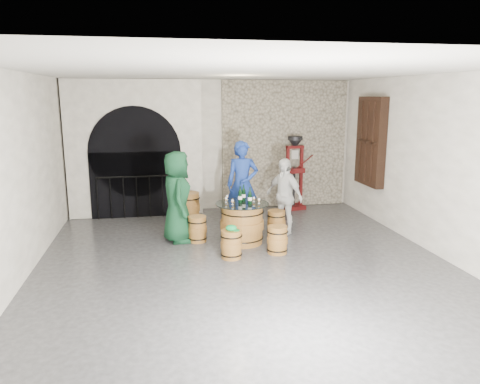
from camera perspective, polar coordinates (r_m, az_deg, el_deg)
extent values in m
plane|color=#2E2E31|center=(7.87, 0.57, -9.02)|extent=(8.00, 8.00, 0.00)
plane|color=silver|center=(11.36, -3.30, 5.82)|extent=(8.00, 0.00, 8.00)
plane|color=silver|center=(3.71, 12.61, -7.59)|extent=(8.00, 0.00, 8.00)
plane|color=silver|center=(7.60, -26.28, 1.50)|extent=(0.00, 8.00, 8.00)
plane|color=silver|center=(8.80, 23.59, 3.02)|extent=(0.00, 8.00, 8.00)
plane|color=beige|center=(7.35, 0.62, 14.95)|extent=(8.00, 8.00, 0.00)
cube|color=#9F957F|center=(11.66, 5.60, 5.95)|extent=(3.20, 0.12, 3.18)
cube|color=silver|center=(11.03, -13.01, 5.35)|extent=(3.10, 0.50, 3.18)
cube|color=black|center=(10.90, -12.86, 0.88)|extent=(2.10, 0.03, 1.55)
cylinder|color=black|center=(10.78, -13.05, 4.93)|extent=(2.10, 0.03, 2.10)
cylinder|color=black|center=(10.80, -12.92, 1.88)|extent=(1.79, 0.04, 0.04)
cylinder|color=black|center=(10.97, -17.46, -0.83)|extent=(0.02, 0.02, 0.98)
cylinder|color=black|center=(10.93, -15.92, -0.77)|extent=(0.02, 0.02, 0.98)
cylinder|color=black|center=(10.91, -14.36, -0.71)|extent=(0.02, 0.02, 0.98)
cylinder|color=black|center=(10.89, -12.80, -0.65)|extent=(0.02, 0.02, 0.98)
cylinder|color=black|center=(10.88, -11.24, -0.60)|extent=(0.02, 0.02, 0.98)
cylinder|color=black|center=(10.88, -9.67, -0.54)|extent=(0.02, 0.02, 0.98)
cylinder|color=black|center=(10.89, -8.11, -0.48)|extent=(0.02, 0.02, 0.98)
cube|color=black|center=(10.79, 16.10, 6.11)|extent=(0.20, 1.10, 2.00)
cube|color=black|center=(10.76, 15.86, 6.11)|extent=(0.06, 0.88, 1.76)
cube|color=black|center=(10.78, 16.01, 6.11)|extent=(0.22, 0.92, 0.06)
cube|color=black|center=(10.52, 16.70, 5.93)|extent=(0.22, 0.06, 1.80)
cube|color=black|center=(10.78, 16.01, 6.11)|extent=(0.22, 0.06, 1.80)
cube|color=black|center=(11.04, 15.34, 6.28)|extent=(0.22, 0.06, 1.80)
cylinder|color=brown|center=(8.85, 0.26, -4.05)|extent=(0.79, 0.79, 0.75)
cylinder|color=brown|center=(8.85, 0.26, -4.05)|extent=(0.85, 0.85, 0.17)
torus|color=black|center=(8.92, 0.26, -5.62)|extent=(0.85, 0.85, 0.02)
torus|color=black|center=(8.78, 0.26, -2.45)|extent=(0.85, 0.85, 0.02)
cylinder|color=brown|center=(8.75, 0.26, -1.63)|extent=(0.81, 0.81, 0.02)
cylinder|color=black|center=(8.74, 0.26, -1.47)|extent=(1.03, 1.03, 0.01)
cylinder|color=brown|center=(8.99, -5.38, -4.69)|extent=(0.35, 0.35, 0.49)
cylinder|color=brown|center=(8.99, -5.38, -4.69)|extent=(0.38, 0.38, 0.11)
torus|color=black|center=(9.04, -5.36, -5.71)|extent=(0.39, 0.39, 0.02)
torus|color=black|center=(8.95, -5.40, -3.67)|extent=(0.39, 0.39, 0.02)
cylinder|color=brown|center=(8.92, -5.41, -3.12)|extent=(0.36, 0.36, 0.02)
cylinder|color=brown|center=(9.73, 0.29, -3.34)|extent=(0.35, 0.35, 0.49)
cylinder|color=brown|center=(9.73, 0.29, -3.34)|extent=(0.38, 0.38, 0.11)
torus|color=black|center=(9.78, 0.29, -4.28)|extent=(0.39, 0.39, 0.02)
torus|color=black|center=(9.69, 0.29, -2.39)|extent=(0.39, 0.39, 0.02)
cylinder|color=brown|center=(9.67, 0.29, -1.88)|extent=(0.36, 0.36, 0.02)
cylinder|color=brown|center=(9.42, 4.58, -3.91)|extent=(0.35, 0.35, 0.49)
cylinder|color=brown|center=(9.42, 4.58, -3.91)|extent=(0.38, 0.38, 0.11)
torus|color=black|center=(9.46, 4.56, -4.88)|extent=(0.39, 0.39, 0.02)
torus|color=black|center=(9.37, 4.59, -2.92)|extent=(0.39, 0.39, 0.02)
cylinder|color=brown|center=(9.35, 4.60, -2.40)|extent=(0.36, 0.36, 0.02)
cylinder|color=brown|center=(8.33, 4.71, -6.05)|extent=(0.35, 0.35, 0.49)
cylinder|color=brown|center=(8.33, 4.71, -6.05)|extent=(0.38, 0.38, 0.11)
torus|color=black|center=(8.38, 4.69, -7.14)|extent=(0.39, 0.39, 0.02)
torus|color=black|center=(8.28, 4.73, -4.95)|extent=(0.39, 0.39, 0.02)
cylinder|color=brown|center=(8.26, 4.74, -4.37)|extent=(0.36, 0.36, 0.02)
cylinder|color=brown|center=(8.06, -1.10, -6.63)|extent=(0.35, 0.35, 0.49)
cylinder|color=brown|center=(8.06, -1.10, -6.63)|extent=(0.38, 0.38, 0.11)
torus|color=black|center=(8.12, -1.09, -7.75)|extent=(0.39, 0.39, 0.02)
torus|color=black|center=(8.01, -1.10, -5.50)|extent=(0.39, 0.39, 0.02)
cylinder|color=brown|center=(7.99, -1.10, -4.90)|extent=(0.36, 0.36, 0.02)
ellipsoid|color=#0B8238|center=(7.97, -1.10, -4.53)|extent=(0.19, 0.19, 0.11)
cylinder|color=#0B8238|center=(7.97, -0.50, -4.84)|extent=(0.13, 0.13, 0.01)
imported|color=#103A20|center=(8.91, -7.89, -0.61)|extent=(0.60, 0.89, 1.79)
imported|color=navy|center=(9.81, 0.30, 0.95)|extent=(0.73, 0.53, 1.88)
imported|color=silver|center=(9.41, 5.53, -0.52)|extent=(0.82, 0.99, 1.58)
cylinder|color=black|center=(8.76, 0.03, -0.65)|extent=(0.07, 0.07, 0.22)
cylinder|color=white|center=(8.76, 0.03, -0.71)|extent=(0.08, 0.08, 0.06)
cone|color=black|center=(8.73, 0.03, 0.15)|extent=(0.07, 0.07, 0.05)
cylinder|color=black|center=(8.72, 0.03, 0.51)|extent=(0.03, 0.03, 0.07)
cylinder|color=black|center=(8.66, 1.26, -0.79)|extent=(0.07, 0.07, 0.22)
cylinder|color=white|center=(8.67, 1.26, -0.86)|extent=(0.08, 0.08, 0.06)
cone|color=black|center=(8.64, 1.26, 0.02)|extent=(0.07, 0.07, 0.05)
cylinder|color=black|center=(8.63, 1.26, 0.37)|extent=(0.03, 0.03, 0.07)
cylinder|color=black|center=(8.92, 0.47, -0.41)|extent=(0.07, 0.07, 0.22)
cylinder|color=white|center=(8.92, 0.46, -0.48)|extent=(0.08, 0.08, 0.06)
cone|color=black|center=(8.90, 0.47, 0.37)|extent=(0.07, 0.07, 0.05)
cylinder|color=black|center=(8.88, 0.47, 0.72)|extent=(0.03, 0.03, 0.07)
cylinder|color=brown|center=(10.41, -6.41, -1.94)|extent=(0.46, 0.46, 0.65)
cylinder|color=brown|center=(10.41, -6.41, -1.94)|extent=(0.50, 0.50, 0.14)
torus|color=black|center=(10.46, -6.38, -3.12)|extent=(0.51, 0.51, 0.02)
torus|color=black|center=(10.35, -6.44, -0.75)|extent=(0.51, 0.51, 0.02)
cylinder|color=brown|center=(10.33, -6.45, -0.13)|extent=(0.47, 0.47, 0.02)
cube|color=#500E0D|center=(11.63, 6.73, -1.87)|extent=(0.58, 0.50, 0.10)
cube|color=#500E0D|center=(11.44, 6.85, 2.71)|extent=(0.51, 0.38, 0.12)
cube|color=#500E0D|center=(11.36, 6.92, 5.62)|extent=(0.47, 0.20, 0.07)
cylinder|color=black|center=(11.51, 6.79, 0.71)|extent=(0.05, 0.05, 0.97)
cylinder|color=black|center=(11.34, 6.95, 6.74)|extent=(0.37, 0.37, 0.09)
cone|color=black|center=(11.35, 6.93, 6.15)|extent=(0.37, 0.37, 0.19)
cube|color=#500E0D|center=(11.37, 5.97, 1.84)|extent=(0.08, 0.08, 1.55)
cube|color=#500E0D|center=(11.56, 7.67, 1.96)|extent=(0.08, 0.08, 1.55)
cylinder|color=#500E0D|center=(11.51, 8.24, 3.86)|extent=(0.41, 0.11, 0.30)
cube|color=silver|center=(11.69, 6.86, 4.70)|extent=(0.18, 0.10, 0.22)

